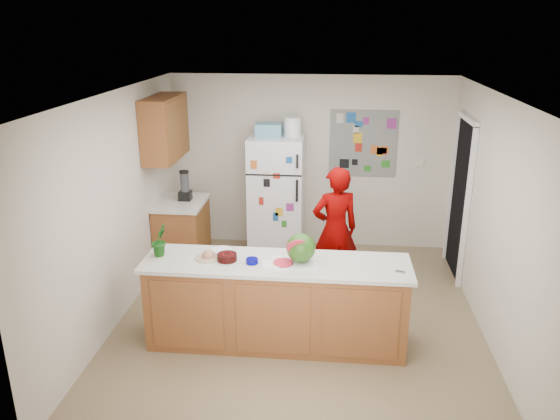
# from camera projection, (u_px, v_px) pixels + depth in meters

# --- Properties ---
(floor) EXTENTS (4.00, 4.50, 0.02)m
(floor) POSITION_uv_depth(u_px,v_px,m) (299.00, 319.00, 6.19)
(floor) COLOR brown
(floor) RESTS_ON ground
(wall_back) EXTENTS (4.00, 0.02, 2.50)m
(wall_back) POSITION_uv_depth(u_px,v_px,m) (310.00, 163.00, 7.90)
(wall_back) COLOR beige
(wall_back) RESTS_ON ground
(wall_left) EXTENTS (0.02, 4.50, 2.50)m
(wall_left) POSITION_uv_depth(u_px,v_px,m) (117.00, 208.00, 5.96)
(wall_left) COLOR beige
(wall_left) RESTS_ON ground
(wall_right) EXTENTS (0.02, 4.50, 2.50)m
(wall_right) POSITION_uv_depth(u_px,v_px,m) (495.00, 221.00, 5.59)
(wall_right) COLOR beige
(wall_right) RESTS_ON ground
(ceiling) EXTENTS (4.00, 4.50, 0.02)m
(ceiling) POSITION_uv_depth(u_px,v_px,m) (301.00, 94.00, 5.36)
(ceiling) COLOR white
(ceiling) RESTS_ON wall_back
(doorway) EXTENTS (0.03, 0.85, 2.04)m
(doorway) POSITION_uv_depth(u_px,v_px,m) (460.00, 199.00, 7.03)
(doorway) COLOR black
(doorway) RESTS_ON ground
(peninsula_base) EXTENTS (2.60, 0.62, 0.88)m
(peninsula_base) POSITION_uv_depth(u_px,v_px,m) (276.00, 304.00, 5.59)
(peninsula_base) COLOR brown
(peninsula_base) RESTS_ON floor
(peninsula_top) EXTENTS (2.68, 0.70, 0.04)m
(peninsula_top) POSITION_uv_depth(u_px,v_px,m) (276.00, 264.00, 5.44)
(peninsula_top) COLOR silver
(peninsula_top) RESTS_ON peninsula_base
(side_counter_base) EXTENTS (0.60, 0.80, 0.86)m
(side_counter_base) POSITION_uv_depth(u_px,v_px,m) (183.00, 234.00, 7.47)
(side_counter_base) COLOR brown
(side_counter_base) RESTS_ON floor
(side_counter_top) EXTENTS (0.64, 0.84, 0.04)m
(side_counter_top) POSITION_uv_depth(u_px,v_px,m) (181.00, 203.00, 7.32)
(side_counter_top) COLOR silver
(side_counter_top) RESTS_ON side_counter_base
(upper_cabinets) EXTENTS (0.35, 1.00, 0.80)m
(upper_cabinets) POSITION_uv_depth(u_px,v_px,m) (165.00, 128.00, 6.96)
(upper_cabinets) COLOR brown
(upper_cabinets) RESTS_ON wall_left
(refrigerator) EXTENTS (0.75, 0.70, 1.70)m
(refrigerator) POSITION_uv_depth(u_px,v_px,m) (276.00, 196.00, 7.72)
(refrigerator) COLOR silver
(refrigerator) RESTS_ON floor
(fridge_top_bin) EXTENTS (0.35, 0.28, 0.18)m
(fridge_top_bin) POSITION_uv_depth(u_px,v_px,m) (269.00, 130.00, 7.42)
(fridge_top_bin) COLOR #5999B2
(fridge_top_bin) RESTS_ON refrigerator
(photo_collage) EXTENTS (0.95, 0.01, 0.95)m
(photo_collage) POSITION_uv_depth(u_px,v_px,m) (363.00, 144.00, 7.71)
(photo_collage) COLOR slate
(photo_collage) RESTS_ON wall_back
(person) EXTENTS (0.67, 0.54, 1.58)m
(person) POSITION_uv_depth(u_px,v_px,m) (335.00, 230.00, 6.62)
(person) COLOR #690000
(person) RESTS_ON floor
(blender_appliance) EXTENTS (0.12, 0.12, 0.38)m
(blender_appliance) POSITION_uv_depth(u_px,v_px,m) (185.00, 186.00, 7.32)
(blender_appliance) COLOR black
(blender_appliance) RESTS_ON side_counter_top
(cutting_board) EXTENTS (0.49, 0.40, 0.01)m
(cutting_board) POSITION_uv_depth(u_px,v_px,m) (295.00, 262.00, 5.40)
(cutting_board) COLOR white
(cutting_board) RESTS_ON peninsula_top
(watermelon) EXTENTS (0.29, 0.29, 0.29)m
(watermelon) POSITION_uv_depth(u_px,v_px,m) (301.00, 248.00, 5.36)
(watermelon) COLOR #2A5D0F
(watermelon) RESTS_ON cutting_board
(watermelon_slice) EXTENTS (0.19, 0.19, 0.02)m
(watermelon_slice) POSITION_uv_depth(u_px,v_px,m) (283.00, 263.00, 5.36)
(watermelon_slice) COLOR #DF324F
(watermelon_slice) RESTS_ON cutting_board
(cherry_bowl) EXTENTS (0.22, 0.22, 0.07)m
(cherry_bowl) POSITION_uv_depth(u_px,v_px,m) (227.00, 257.00, 5.45)
(cherry_bowl) COLOR black
(cherry_bowl) RESTS_ON peninsula_top
(white_bowl) EXTENTS (0.23, 0.23, 0.06)m
(white_bowl) POSITION_uv_depth(u_px,v_px,m) (222.00, 252.00, 5.59)
(white_bowl) COLOR silver
(white_bowl) RESTS_ON peninsula_top
(cobalt_bowl) EXTENTS (0.16, 0.16, 0.05)m
(cobalt_bowl) POSITION_uv_depth(u_px,v_px,m) (252.00, 261.00, 5.39)
(cobalt_bowl) COLOR #02026A
(cobalt_bowl) RESTS_ON peninsula_top
(plate) EXTENTS (0.32, 0.32, 0.02)m
(plate) POSITION_uv_depth(u_px,v_px,m) (208.00, 258.00, 5.51)
(plate) COLOR #B3AA8A
(plate) RESTS_ON peninsula_top
(paper_towel) EXTENTS (0.21, 0.19, 0.02)m
(paper_towel) POSITION_uv_depth(u_px,v_px,m) (272.00, 264.00, 5.36)
(paper_towel) COLOR silver
(paper_towel) RESTS_ON peninsula_top
(keys) EXTENTS (0.09, 0.06, 0.01)m
(keys) POSITION_uv_depth(u_px,v_px,m) (400.00, 272.00, 5.20)
(keys) COLOR slate
(keys) RESTS_ON peninsula_top
(potted_plant) EXTENTS (0.17, 0.20, 0.33)m
(potted_plant) POSITION_uv_depth(u_px,v_px,m) (159.00, 240.00, 5.54)
(potted_plant) COLOR #0A3B0B
(potted_plant) RESTS_ON peninsula_top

